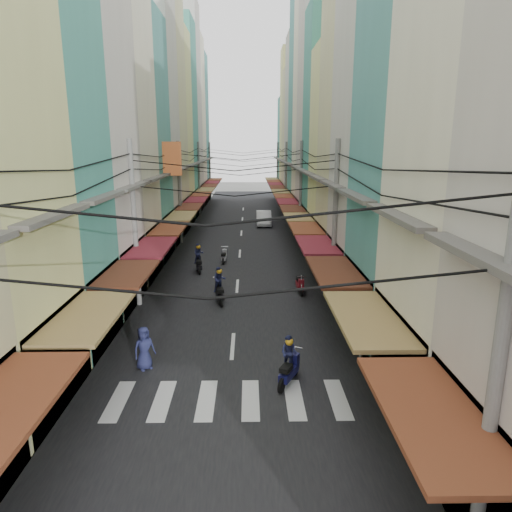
{
  "coord_description": "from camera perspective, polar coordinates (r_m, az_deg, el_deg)",
  "views": [
    {
      "loc": [
        0.66,
        -19.01,
        7.94
      ],
      "look_at": [
        1.05,
        4.21,
        2.23
      ],
      "focal_mm": 32.0,
      "sensor_mm": 36.0,
      "label": 1
    }
  ],
  "objects": [
    {
      "name": "market_umbrella",
      "position": [
        19.46,
        18.68,
        -4.78
      ],
      "size": [
        2.13,
        2.13,
        2.24
      ],
      "color": "#B2B2B7",
      "rests_on": "ground"
    },
    {
      "name": "road",
      "position": [
        39.82,
        -1.89,
        2.32
      ],
      "size": [
        10.0,
        80.0,
        0.02
      ],
      "primitive_type": "cube",
      "color": "black",
      "rests_on": "ground"
    },
    {
      "name": "utility_poles",
      "position": [
        34.06,
        -2.11,
        11.53
      ],
      "size": [
        10.2,
        66.13,
        8.2
      ],
      "color": "slate",
      "rests_on": "ground"
    },
    {
      "name": "pedestrians",
      "position": [
        22.0,
        -13.54,
        -5.04
      ],
      "size": [
        12.95,
        22.07,
        2.08
      ],
      "color": "#29202B",
      "rests_on": "ground"
    },
    {
      "name": "sidewalk_right",
      "position": [
        40.23,
        7.42,
        2.36
      ],
      "size": [
        3.0,
        80.0,
        0.06
      ],
      "primitive_type": "cube",
      "color": "gray",
      "rests_on": "ground"
    },
    {
      "name": "ground",
      "position": [
        20.61,
        -2.75,
        -8.85
      ],
      "size": [
        160.0,
        160.0,
        0.0
      ],
      "primitive_type": "plane",
      "color": "slate",
      "rests_on": "ground"
    },
    {
      "name": "crosswalk",
      "position": [
        15.24,
        -3.45,
        -17.48
      ],
      "size": [
        7.55,
        2.4,
        0.01
      ],
      "color": "silver",
      "rests_on": "ground"
    },
    {
      "name": "parked_scooters",
      "position": [
        17.19,
        11.19,
        -12.24
      ],
      "size": [
        12.81,
        15.49,
        0.99
      ],
      "color": "black",
      "rests_on": "ground"
    },
    {
      "name": "bicycle",
      "position": [
        21.95,
        17.46,
        -8.06
      ],
      "size": [
        1.6,
        0.65,
        1.09
      ],
      "primitive_type": "imported",
      "rotation": [
        0.0,
        0.0,
        1.6
      ],
      "color": "black",
      "rests_on": "ground"
    },
    {
      "name": "moving_scooters",
      "position": [
        24.07,
        -2.89,
        -4.12
      ],
      "size": [
        6.4,
        18.05,
        1.87
      ],
      "color": "black",
      "rests_on": "ground"
    },
    {
      "name": "white_car",
      "position": [
        46.1,
        0.98,
        3.89
      ],
      "size": [
        4.98,
        2.01,
        1.75
      ],
      "primitive_type": "imported",
      "rotation": [
        0.0,
        0.0,
        -0.01
      ],
      "color": "silver",
      "rests_on": "ground"
    },
    {
      "name": "sidewalk_left",
      "position": [
        40.44,
        -11.14,
        2.27
      ],
      "size": [
        3.0,
        80.0,
        0.06
      ],
      "primitive_type": "cube",
      "color": "gray",
      "rests_on": "ground"
    },
    {
      "name": "building_row_right",
      "position": [
        36.22,
        11.03,
        15.9
      ],
      "size": [
        7.8,
        68.98,
        22.59
      ],
      "color": "teal",
      "rests_on": "ground"
    },
    {
      "name": "traffic_sign",
      "position": [
        17.17,
        13.1,
        -6.84
      ],
      "size": [
        0.1,
        0.6,
        2.75
      ],
      "color": "slate",
      "rests_on": "ground"
    },
    {
      "name": "building_row_left",
      "position": [
        36.64,
        -15.11,
        16.23
      ],
      "size": [
        7.8,
        67.67,
        23.7
      ],
      "color": "beige",
      "rests_on": "ground"
    }
  ]
}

